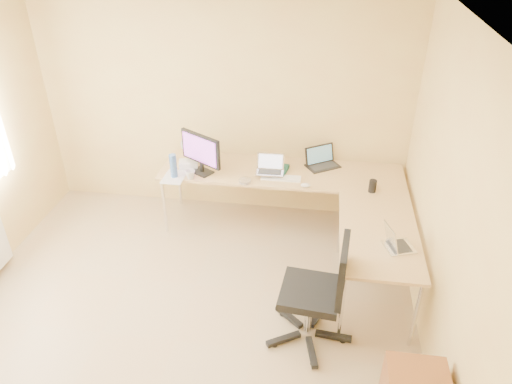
# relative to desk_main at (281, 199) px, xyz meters

# --- Properties ---
(floor) EXTENTS (4.50, 4.50, 0.00)m
(floor) POSITION_rel_desk_main_xyz_m (-0.72, -1.85, -0.36)
(floor) COLOR tan
(floor) RESTS_ON ground
(ceiling) EXTENTS (4.50, 4.50, 0.00)m
(ceiling) POSITION_rel_desk_main_xyz_m (-0.72, -1.85, 2.24)
(ceiling) COLOR white
(ceiling) RESTS_ON ground
(wall_back) EXTENTS (4.50, 0.00, 4.50)m
(wall_back) POSITION_rel_desk_main_xyz_m (-0.72, 0.40, 0.93)
(wall_back) COLOR #E0CC7C
(wall_back) RESTS_ON ground
(wall_right) EXTENTS (0.00, 4.50, 4.50)m
(wall_right) POSITION_rel_desk_main_xyz_m (1.38, -1.85, 0.93)
(wall_right) COLOR #E0CC7C
(wall_right) RESTS_ON ground
(desk_main) EXTENTS (2.65, 0.70, 0.73)m
(desk_main) POSITION_rel_desk_main_xyz_m (0.00, 0.00, 0.00)
(desk_main) COLOR tan
(desk_main) RESTS_ON ground
(desk_return) EXTENTS (0.70, 1.30, 0.73)m
(desk_return) POSITION_rel_desk_main_xyz_m (0.98, -1.00, 0.00)
(desk_return) COLOR tan
(desk_return) RESTS_ON ground
(monitor) EXTENTS (0.54, 0.42, 0.46)m
(monitor) POSITION_rel_desk_main_xyz_m (-0.85, -0.15, 0.59)
(monitor) COLOR black
(monitor) RESTS_ON desk_main
(book_stack) EXTENTS (0.23, 0.28, 0.04)m
(book_stack) POSITION_rel_desk_main_xyz_m (-0.04, -0.02, 0.39)
(book_stack) COLOR #19544A
(book_stack) RESTS_ON desk_main
(laptop_center) EXTENTS (0.30, 0.23, 0.19)m
(laptop_center) POSITION_rel_desk_main_xyz_m (-0.12, -0.12, 0.50)
(laptop_center) COLOR #B8B7CC
(laptop_center) RESTS_ON desk_main
(laptop_black) EXTENTS (0.44, 0.41, 0.22)m
(laptop_black) POSITION_rel_desk_main_xyz_m (0.44, 0.17, 0.48)
(laptop_black) COLOR black
(laptop_black) RESTS_ON desk_main
(keyboard) EXTENTS (0.43, 0.13, 0.02)m
(keyboard) POSITION_rel_desk_main_xyz_m (0.01, -0.17, 0.37)
(keyboard) COLOR white
(keyboard) RESTS_ON desk_main
(mouse) EXTENTS (0.12, 0.09, 0.04)m
(mouse) POSITION_rel_desk_main_xyz_m (0.28, -0.30, 0.38)
(mouse) COLOR beige
(mouse) RESTS_ON desk_main
(mug) EXTENTS (0.12, 0.12, 0.10)m
(mug) POSITION_rel_desk_main_xyz_m (-0.95, -0.30, 0.41)
(mug) COLOR silver
(mug) RESTS_ON desk_main
(cd_stack) EXTENTS (0.16, 0.16, 0.03)m
(cd_stack) POSITION_rel_desk_main_xyz_m (-0.36, -0.30, 0.38)
(cd_stack) COLOR silver
(cd_stack) RESTS_ON desk_main
(water_bottle) EXTENTS (0.09, 0.09, 0.26)m
(water_bottle) POSITION_rel_desk_main_xyz_m (-1.13, -0.29, 0.50)
(water_bottle) COLOR #3C63A2
(water_bottle) RESTS_ON desk_main
(papers) EXTENTS (0.23, 0.32, 0.01)m
(papers) POSITION_rel_desk_main_xyz_m (-1.13, -0.30, 0.37)
(papers) COLOR silver
(papers) RESTS_ON desk_main
(white_box) EXTENTS (0.23, 0.19, 0.07)m
(white_box) POSITION_rel_desk_main_xyz_m (-1.03, -0.05, 0.40)
(white_box) COLOR silver
(white_box) RESTS_ON desk_main
(desk_fan) EXTENTS (0.21, 0.21, 0.24)m
(desk_fan) POSITION_rel_desk_main_xyz_m (-1.07, 0.20, 0.49)
(desk_fan) COLOR silver
(desk_fan) RESTS_ON desk_main
(black_cup) EXTENTS (0.10, 0.10, 0.13)m
(black_cup) POSITION_rel_desk_main_xyz_m (0.95, -0.30, 0.43)
(black_cup) COLOR black
(black_cup) RESTS_ON desk_main
(laptop_return) EXTENTS (0.34, 0.30, 0.19)m
(laptop_return) POSITION_rel_desk_main_xyz_m (1.13, -1.20, 0.46)
(laptop_return) COLOR silver
(laptop_return) RESTS_ON desk_return
(office_chair) EXTENTS (0.68, 0.68, 1.04)m
(office_chair) POSITION_rel_desk_main_xyz_m (0.40, -1.61, 0.14)
(office_chair) COLOR black
(office_chair) RESTS_ON ground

